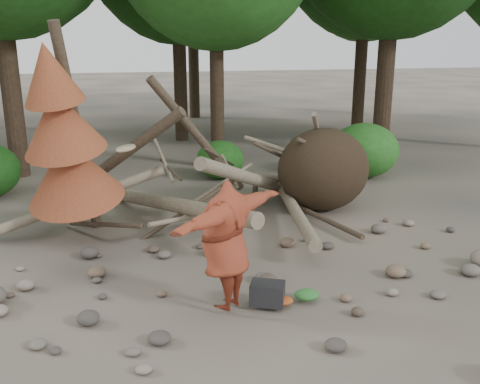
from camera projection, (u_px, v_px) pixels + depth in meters
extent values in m
plane|color=#514C44|center=(269.00, 303.00, 8.37)|extent=(120.00, 120.00, 0.00)
ellipsoid|color=#332619|center=(323.00, 169.00, 12.69)|extent=(2.20, 1.87, 1.98)
cylinder|color=gray|center=(176.00, 205.00, 11.45)|extent=(2.61, 5.11, 1.08)
cylinder|color=gray|center=(251.00, 179.00, 12.22)|extent=(3.18, 3.71, 1.90)
cylinder|color=brown|center=(115.00, 160.00, 11.79)|extent=(3.08, 1.91, 2.49)
cylinder|color=gray|center=(294.00, 208.00, 11.90)|extent=(1.13, 4.98, 0.43)
cylinder|color=brown|center=(199.00, 137.00, 12.29)|extent=(2.39, 1.03, 2.89)
cylinder|color=gray|center=(79.00, 201.00, 11.24)|extent=(3.71, 0.86, 1.20)
cylinder|color=#4C3F30|center=(105.00, 225.00, 11.00)|extent=(1.52, 1.70, 0.49)
cylinder|color=gray|center=(224.00, 182.00, 12.30)|extent=(1.57, 0.85, 0.69)
cylinder|color=#4C3F30|center=(284.00, 157.00, 13.02)|extent=(1.92, 1.25, 1.10)
cylinder|color=gray|center=(162.00, 157.00, 11.61)|extent=(0.37, 1.42, 0.85)
cylinder|color=#4C3F30|center=(324.00, 219.00, 11.81)|extent=(0.79, 2.54, 0.12)
cylinder|color=gray|center=(189.00, 218.00, 10.96)|extent=(1.78, 1.11, 0.29)
cylinder|color=#4C3F30|center=(77.00, 131.00, 10.66)|extent=(0.67, 1.13, 4.35)
cone|color=brown|center=(71.00, 170.00, 10.53)|extent=(2.06, 2.13, 1.86)
cone|color=brown|center=(60.00, 121.00, 10.04)|extent=(1.71, 1.78, 1.65)
cone|color=brown|center=(49.00, 73.00, 9.59)|extent=(1.23, 1.30, 1.41)
cylinder|color=#38281C|center=(3.00, 20.00, 14.89)|extent=(0.56, 0.56, 8.96)
cylinder|color=#38281C|center=(217.00, 53.00, 16.20)|extent=(0.44, 0.44, 7.14)
cylinder|color=#38281C|center=(390.00, 15.00, 17.78)|extent=(0.60, 0.60, 9.45)
cylinder|color=#38281C|center=(179.00, 31.00, 20.56)|extent=(0.52, 0.52, 8.54)
cylinder|color=#38281C|center=(362.00, 36.00, 21.92)|extent=(0.50, 0.50, 8.12)
cylinder|color=#38281C|center=(193.00, 30.00, 26.76)|extent=(0.54, 0.54, 8.75)
cylinder|color=#38281C|center=(362.00, 39.00, 28.42)|extent=(0.46, 0.46, 7.84)
ellipsoid|color=#22601B|center=(220.00, 160.00, 15.68)|extent=(1.40, 1.40, 1.12)
ellipsoid|color=#2B7223|center=(365.00, 150.00, 15.80)|extent=(2.00, 2.00, 1.60)
imported|color=maroon|center=(226.00, 245.00, 7.84)|extent=(2.29, 2.08, 1.98)
cylinder|color=tan|center=(126.00, 148.00, 7.33)|extent=(0.35, 0.35, 0.10)
cube|color=black|center=(267.00, 297.00, 8.21)|extent=(0.61, 0.52, 0.34)
ellipsoid|color=#2D712E|center=(307.00, 297.00, 8.39)|extent=(0.39, 0.33, 0.15)
ellipsoid|color=#AE4A1D|center=(284.00, 304.00, 8.24)|extent=(0.30, 0.25, 0.11)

